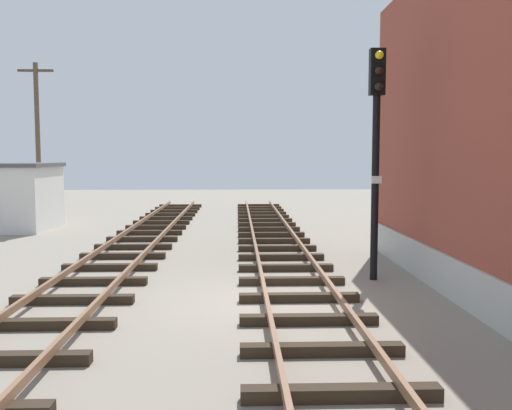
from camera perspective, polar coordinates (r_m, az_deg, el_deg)
name	(u,v)px	position (r m, az deg, el deg)	size (l,w,h in m)	color
ground_plane	(266,302)	(11.78, 1.00, -9.90)	(80.00, 80.00, 0.00)	gray
track_near_building	(299,296)	(11.80, 4.42, -9.24)	(2.50, 45.63, 0.32)	#2D2319
track_centre	(73,298)	(12.21, -18.22, -8.98)	(2.50, 45.63, 0.32)	#2D2319
signal_mast	(376,137)	(13.84, 12.17, 6.81)	(0.36, 0.40, 5.59)	black
control_hut	(17,196)	(25.29, -23.25, 0.85)	(3.00, 3.80, 2.76)	silver
utility_pole_far	(38,136)	(31.14, -21.39, 6.60)	(1.80, 0.24, 7.81)	brown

